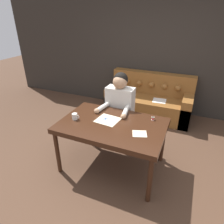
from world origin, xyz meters
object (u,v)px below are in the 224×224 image
at_px(couch, 149,101).
at_px(scissors, 108,119).
at_px(dining_table, 112,128).
at_px(mug, 75,116).
at_px(thread_spool, 153,118).
at_px(person, 120,109).

height_order(couch, scissors, couch).
relative_size(dining_table, couch, 0.80).
height_order(dining_table, mug, mug).
distance_m(scissors, thread_spool, 0.64).
bearing_deg(dining_table, mug, -169.94).
distance_m(dining_table, couch, 1.93).
distance_m(couch, person, 1.35).
bearing_deg(person, couch, 80.69).
bearing_deg(person, dining_table, -78.61).
height_order(scissors, mug, mug).
relative_size(couch, mug, 16.01).
xyz_separation_m(dining_table, mug, (-0.53, -0.09, 0.11)).
height_order(dining_table, person, person).
bearing_deg(dining_table, thread_spool, 33.39).
distance_m(person, thread_spool, 0.68).
relative_size(person, scissors, 5.91).
relative_size(mug, thread_spool, 2.51).
bearing_deg(mug, couch, 72.61).
height_order(couch, mug, couch).
relative_size(couch, person, 1.41).
bearing_deg(thread_spool, dining_table, -146.61).
height_order(person, thread_spool, person).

